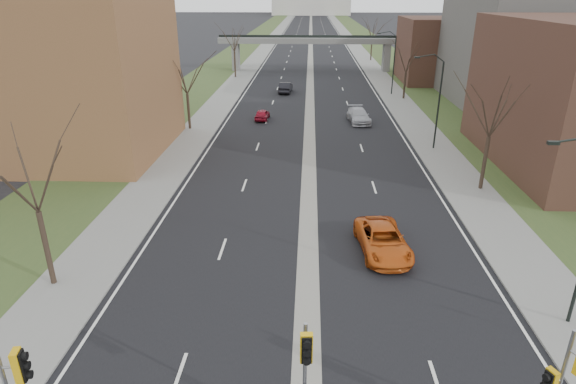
# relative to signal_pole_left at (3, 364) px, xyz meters

# --- Properties ---
(road_surface) EXTENTS (20.00, 600.00, 0.01)m
(road_surface) POSITION_rel_signal_pole_left_xyz_m (9.19, 151.40, -3.53)
(road_surface) COLOR black
(road_surface) RESTS_ON ground
(median_strip) EXTENTS (1.20, 600.00, 0.02)m
(median_strip) POSITION_rel_signal_pole_left_xyz_m (9.19, 151.40, -3.53)
(median_strip) COLOR gray
(median_strip) RESTS_ON ground
(sidewalk_right) EXTENTS (4.00, 600.00, 0.12)m
(sidewalk_right) POSITION_rel_signal_pole_left_xyz_m (21.19, 151.40, -3.47)
(sidewalk_right) COLOR gray
(sidewalk_right) RESTS_ON ground
(sidewalk_left) EXTENTS (4.00, 600.00, 0.12)m
(sidewalk_left) POSITION_rel_signal_pole_left_xyz_m (-2.81, 151.40, -3.47)
(sidewalk_left) COLOR gray
(sidewalk_left) RESTS_ON ground
(grass_verge_right) EXTENTS (8.00, 600.00, 0.10)m
(grass_verge_right) POSITION_rel_signal_pole_left_xyz_m (27.19, 151.40, -3.48)
(grass_verge_right) COLOR #2B421E
(grass_verge_right) RESTS_ON ground
(grass_verge_left) EXTENTS (8.00, 600.00, 0.10)m
(grass_verge_left) POSITION_rel_signal_pole_left_xyz_m (-8.81, 151.40, -3.48)
(grass_verge_left) COLOR #2B421E
(grass_verge_left) RESTS_ON ground
(apartment_building) EXTENTS (25.00, 16.00, 22.00)m
(apartment_building) POSITION_rel_signal_pole_left_xyz_m (-16.81, 31.40, 7.47)
(apartment_building) COLOR brown
(apartment_building) RESTS_ON ground
(commercial_block_mid) EXTENTS (18.00, 22.00, 15.00)m
(commercial_block_mid) POSITION_rel_signal_pole_left_xyz_m (37.19, 53.40, 3.97)
(commercial_block_mid) COLOR #5B5954
(commercial_block_mid) RESTS_ON ground
(commercial_block_far) EXTENTS (14.00, 14.00, 10.00)m
(commercial_block_far) POSITION_rel_signal_pole_left_xyz_m (31.19, 71.40, 1.47)
(commercial_block_far) COLOR #482E21
(commercial_block_far) RESTS_ON ground
(pedestrian_bridge) EXTENTS (34.00, 3.00, 6.45)m
(pedestrian_bridge) POSITION_rel_signal_pole_left_xyz_m (9.19, 81.40, 1.31)
(pedestrian_bridge) COLOR slate
(pedestrian_bridge) RESTS_ON ground
(streetlight_mid) EXTENTS (2.61, 0.20, 8.70)m
(streetlight_mid) POSITION_rel_signal_pole_left_xyz_m (20.18, 33.40, 3.42)
(streetlight_mid) COLOR black
(streetlight_mid) RESTS_ON sidewalk_right
(streetlight_far) EXTENTS (2.61, 0.20, 8.70)m
(streetlight_far) POSITION_rel_signal_pole_left_xyz_m (20.18, 59.40, 3.42)
(streetlight_far) COLOR black
(streetlight_far) RESTS_ON sidewalk_right
(tree_left_a) EXTENTS (7.20, 7.20, 9.40)m
(tree_left_a) POSITION_rel_signal_pole_left_xyz_m (-3.81, 9.40, 3.10)
(tree_left_a) COLOR #382B21
(tree_left_a) RESTS_ON sidewalk_left
(tree_left_b) EXTENTS (6.75, 6.75, 8.81)m
(tree_left_b) POSITION_rel_signal_pole_left_xyz_m (-3.81, 39.40, 2.69)
(tree_left_b) COLOR #382B21
(tree_left_b) RESTS_ON sidewalk_left
(tree_left_c) EXTENTS (7.65, 7.65, 9.99)m
(tree_left_c) POSITION_rel_signal_pole_left_xyz_m (-3.81, 73.40, 3.51)
(tree_left_c) COLOR #382B21
(tree_left_c) RESTS_ON sidewalk_left
(tree_right_a) EXTENTS (7.20, 7.20, 9.40)m
(tree_right_a) POSITION_rel_signal_pole_left_xyz_m (22.19, 23.40, 3.10)
(tree_right_a) COLOR #382B21
(tree_right_a) RESTS_ON sidewalk_right
(tree_right_b) EXTENTS (6.30, 6.30, 8.22)m
(tree_right_b) POSITION_rel_signal_pole_left_xyz_m (22.19, 56.40, 2.29)
(tree_right_b) COLOR #382B21
(tree_right_b) RESTS_ON sidewalk_right
(tree_right_c) EXTENTS (7.65, 7.65, 9.99)m
(tree_right_c) POSITION_rel_signal_pole_left_xyz_m (22.19, 96.40, 3.51)
(tree_right_c) COLOR #382B21
(tree_right_c) RESTS_ON sidewalk_right
(signal_pole_left) EXTENTS (0.91, 1.10, 5.40)m
(signal_pole_left) POSITION_rel_signal_pole_left_xyz_m (0.00, 0.00, 0.00)
(signal_pole_left) COLOR gray
(signal_pole_left) RESTS_ON ground
(signal_pole_median) EXTENTS (0.54, 0.76, 4.65)m
(signal_pole_median) POSITION_rel_signal_pole_left_xyz_m (9.14, 0.62, -0.29)
(signal_pole_median) COLOR gray
(signal_pole_median) RESTS_ON ground
(signal_pole_right) EXTENTS (1.07, 0.78, 4.67)m
(signal_pole_right) POSITION_rel_signal_pole_left_xyz_m (16.98, 0.68, -0.48)
(signal_pole_right) COLOR gray
(signal_pole_right) RESTS_ON ground
(car_left_near) EXTENTS (1.65, 3.70, 1.24)m
(car_left_near) POSITION_rel_signal_pole_left_xyz_m (3.64, 44.04, -2.92)
(car_left_near) COLOR maroon
(car_left_near) RESTS_ON ground
(car_left_far) EXTENTS (1.99, 4.78, 1.54)m
(car_left_far) POSITION_rel_signal_pole_left_xyz_m (5.56, 60.36, -2.76)
(car_left_far) COLOR black
(car_left_far) RESTS_ON ground
(car_right_near) EXTENTS (3.08, 5.74, 1.53)m
(car_right_near) POSITION_rel_signal_pole_left_xyz_m (13.45, 13.50, -2.77)
(car_right_near) COLOR #C35114
(car_right_near) RESTS_ON ground
(car_right_mid) EXTENTS (2.68, 5.53, 1.55)m
(car_right_mid) POSITION_rel_signal_pole_left_xyz_m (14.76, 43.31, -2.76)
(car_right_mid) COLOR #A0A1A7
(car_right_mid) RESTS_ON ground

